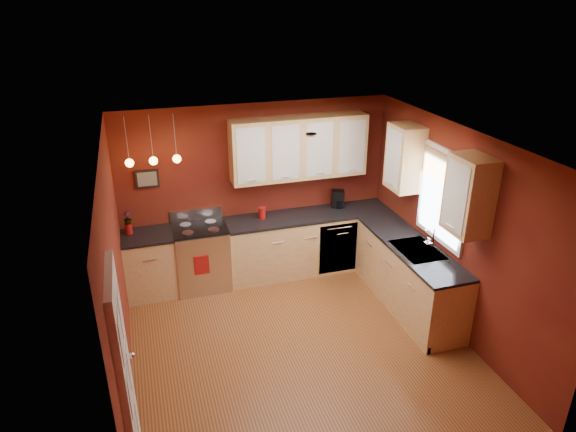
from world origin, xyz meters
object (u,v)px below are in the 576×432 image
object	(u,v)px
sink	(417,251)
red_canister	(262,213)
soap_pump	(428,244)
gas_range	(202,256)
coffee_maker	(338,199)

from	to	relation	value
sink	red_canister	distance (m)	2.30
soap_pump	red_canister	bearing A→B (deg)	137.38
gas_range	red_canister	bearing A→B (deg)	3.62
gas_range	red_canister	distance (m)	1.09
soap_pump	sink	bearing A→B (deg)	140.55
sink	coffee_maker	distance (m)	1.71
red_canister	coffee_maker	bearing A→B (deg)	3.63
sink	soap_pump	xyz separation A→B (m)	(0.09, -0.07, 0.12)
red_canister	soap_pump	bearing A→B (deg)	-42.62
sink	soap_pump	world-z (taller)	sink
red_canister	gas_range	bearing A→B (deg)	-176.38
soap_pump	coffee_maker	bearing A→B (deg)	107.55
coffee_maker	sink	bearing A→B (deg)	-57.28
gas_range	sink	size ratio (longest dim) A/B	1.59
sink	gas_range	bearing A→B (deg)	150.22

